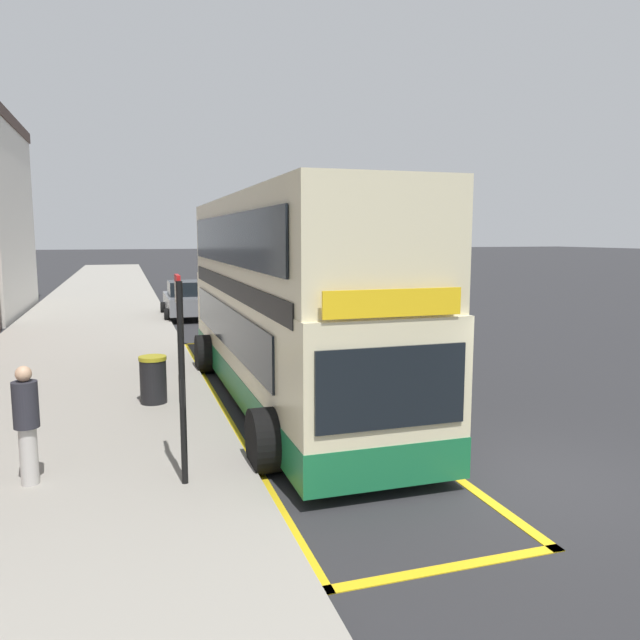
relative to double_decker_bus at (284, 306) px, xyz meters
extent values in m
plane|color=#28282B|center=(2.46, 26.42, -2.07)|extent=(260.00, 260.00, 0.00)
cube|color=gray|center=(-4.54, 26.42, -2.00)|extent=(6.00, 76.00, 0.14)
cube|color=beige|center=(0.01, 0.01, -0.72)|extent=(2.42, 11.37, 2.30)
cube|color=beige|center=(0.01, 0.01, 1.38)|extent=(2.39, 11.15, 1.90)
cube|color=#196B3D|center=(0.01, 0.01, -1.57)|extent=(2.44, 11.39, 0.60)
cube|color=black|center=(0.01, 0.01, 0.45)|extent=(2.45, 10.46, 0.36)
cube|color=black|center=(-1.22, 0.41, -0.42)|extent=(0.04, 9.10, 0.90)
cube|color=black|center=(-1.22, 0.01, 1.43)|extent=(0.04, 10.01, 1.00)
cube|color=black|center=(0.01, -5.70, -0.47)|extent=(2.13, 0.04, 1.10)
cube|color=yellow|center=(0.01, -5.70, 0.65)|extent=(1.93, 0.04, 0.36)
cylinder|color=black|center=(-1.29, -4.08, -1.57)|extent=(0.56, 1.00, 1.00)
cylinder|color=black|center=(1.30, -4.08, -1.57)|extent=(0.56, 1.00, 1.00)
cylinder|color=black|center=(-1.29, 3.14, -1.57)|extent=(0.56, 1.00, 1.00)
cylinder|color=black|center=(1.30, 3.14, -1.57)|extent=(0.56, 1.00, 1.00)
cube|color=gold|center=(-1.46, 0.12, -2.06)|extent=(0.16, 15.16, 0.01)
cube|color=gold|center=(1.31, 0.12, -2.06)|extent=(0.16, 15.16, 0.01)
cube|color=gold|center=(-0.07, -7.38, -2.06)|extent=(2.94, 0.16, 0.01)
cube|color=gold|center=(-0.07, 7.62, -2.06)|extent=(2.94, 0.16, 0.01)
cylinder|color=black|center=(-2.59, -4.49, -0.51)|extent=(0.09, 0.09, 2.84)
cube|color=silver|center=(-2.59, -4.23, 0.73)|extent=(0.05, 0.42, 0.30)
cube|color=red|center=(-2.59, -4.23, 0.93)|extent=(0.05, 0.42, 0.10)
cube|color=black|center=(-2.59, -4.39, -0.63)|extent=(0.06, 0.28, 0.40)
cube|color=slate|center=(-0.72, 14.30, -1.41)|extent=(1.76, 4.20, 0.72)
cube|color=black|center=(-0.72, 14.20, -0.75)|extent=(1.52, 1.90, 0.60)
cylinder|color=black|center=(-1.65, 15.60, -1.77)|extent=(0.22, 0.60, 0.60)
cylinder|color=black|center=(0.22, 15.60, -1.77)|extent=(0.22, 0.60, 0.60)
cylinder|color=black|center=(-1.65, 13.00, -1.77)|extent=(0.22, 0.60, 0.60)
cylinder|color=black|center=(0.22, 13.00, -1.77)|extent=(0.22, 0.60, 0.60)
cylinder|color=#B7B2AD|center=(-4.65, -3.86, -1.52)|extent=(0.24, 0.24, 0.82)
cylinder|color=#26262D|center=(-4.65, -3.86, -0.79)|extent=(0.34, 0.34, 0.65)
sphere|color=tan|center=(-4.65, -3.86, -0.35)|extent=(0.22, 0.22, 0.22)
cylinder|color=black|center=(-2.80, -0.03, -1.47)|extent=(0.54, 0.54, 0.90)
cylinder|color=#A5991E|center=(-2.80, -0.03, -0.98)|extent=(0.56, 0.56, 0.08)
camera|label=1|loc=(-3.29, -12.91, 1.52)|focal=34.59mm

